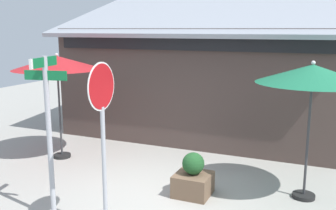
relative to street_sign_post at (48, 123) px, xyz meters
name	(u,v)px	position (x,y,z in m)	size (l,w,h in m)	color
ground_plane	(151,194)	(1.10, 1.67, -1.79)	(28.00, 28.00, 0.10)	#9E9B93
cafe_building	(205,78)	(0.65, 6.60, 0.02)	(8.64, 4.59, 4.46)	#473833
street_sign_post	(48,123)	(0.00, 0.00, 0.00)	(0.75, 0.81, 2.87)	#A8AAB2
stop_sign	(102,117)	(1.09, -0.02, 0.22)	(0.07, 0.76, 2.81)	#A8AAB2
patio_umbrella_crimson_left	(57,64)	(-1.99, 2.74, 0.71)	(2.21, 2.21, 2.71)	black
patio_umbrella_forest_green_center	(312,75)	(4.01, 2.64, 0.71)	(2.11, 2.11, 2.72)	black
sidewalk_planter	(193,178)	(1.93, 1.90, -1.39)	(0.71, 0.71, 0.89)	brown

